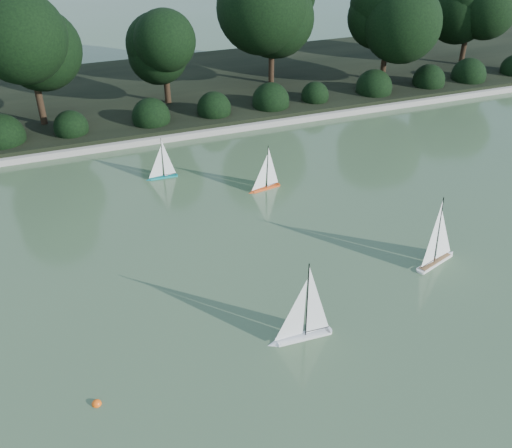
% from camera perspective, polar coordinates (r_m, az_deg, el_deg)
% --- Properties ---
extents(ground, '(80.00, 80.00, 0.00)m').
position_cam_1_polar(ground, '(10.14, 0.69, -11.45)').
color(ground, '#395432').
rests_on(ground, ground).
extents(pond_coping, '(40.00, 0.35, 0.18)m').
position_cam_1_polar(pond_coping, '(17.49, -10.12, 8.33)').
color(pond_coping, gray).
rests_on(pond_coping, ground).
extents(far_bank, '(40.00, 8.00, 0.30)m').
position_cam_1_polar(far_bank, '(21.16, -12.42, 12.47)').
color(far_bank, black).
rests_on(far_bank, ground).
extents(tree_line, '(26.31, 3.93, 4.39)m').
position_cam_1_polar(tree_line, '(19.19, -8.67, 18.64)').
color(tree_line, black).
rests_on(tree_line, ground).
extents(shrub_hedge, '(29.10, 1.10, 1.10)m').
position_cam_1_polar(shrub_hedge, '(18.17, -10.82, 10.41)').
color(shrub_hedge, black).
rests_on(shrub_hedge, ground).
extents(sailboat_white_a, '(1.21, 0.23, 1.66)m').
position_cam_1_polar(sailboat_white_a, '(10.00, 4.29, -10.27)').
color(sailboat_white_a, silver).
rests_on(sailboat_white_a, ground).
extents(sailboat_white_b, '(1.19, 0.56, 1.66)m').
position_cam_1_polar(sailboat_white_b, '(12.37, 17.86, -2.63)').
color(sailboat_white_b, silver).
rests_on(sailboat_white_b, ground).
extents(sailboat_orange, '(0.94, 0.31, 1.28)m').
position_cam_1_polar(sailboat_orange, '(14.50, 0.74, 4.18)').
color(sailboat_orange, '#E34C18').
rests_on(sailboat_orange, ground).
extents(sailboat_teal, '(0.86, 0.15, 1.18)m').
position_cam_1_polar(sailboat_teal, '(15.27, -9.55, 5.16)').
color(sailboat_teal, '#137E7D').
rests_on(sailboat_teal, ground).
extents(race_buoy, '(0.15, 0.15, 0.15)m').
position_cam_1_polar(race_buoy, '(9.48, -15.64, -16.95)').
color(race_buoy, '#FB560D').
rests_on(race_buoy, ground).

